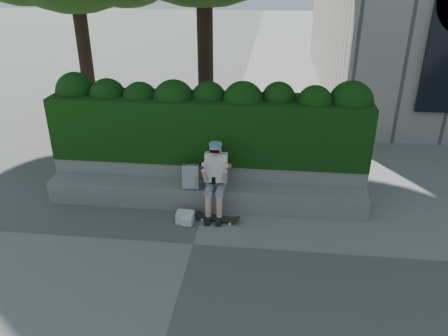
# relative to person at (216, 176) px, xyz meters

# --- Properties ---
(ground) EXTENTS (80.00, 80.00, 0.00)m
(ground) POSITION_rel_person_xyz_m (-0.24, -1.07, -0.75)
(ground) COLOR slate
(ground) RESTS_ON ground
(bench_ledge) EXTENTS (6.00, 0.45, 0.45)m
(bench_ledge) POSITION_rel_person_xyz_m (-0.24, 0.18, -0.53)
(bench_ledge) COLOR gray
(bench_ledge) RESTS_ON ground
(planter_wall) EXTENTS (6.00, 0.50, 0.75)m
(planter_wall) POSITION_rel_person_xyz_m (-0.24, 0.66, -0.38)
(planter_wall) COLOR gray
(planter_wall) RESTS_ON ground
(hedge) EXTENTS (6.00, 1.00, 1.20)m
(hedge) POSITION_rel_person_xyz_m (-0.24, 0.88, 0.60)
(hedge) COLOR black
(hedge) RESTS_ON planter_wall
(person) EXTENTS (0.40, 0.76, 1.38)m
(person) POSITION_rel_person_xyz_m (0.00, 0.00, 0.00)
(person) COLOR gray
(person) RESTS_ON ground
(skateboard) EXTENTS (0.75, 0.29, 0.08)m
(skateboard) POSITION_rel_person_xyz_m (0.06, -0.30, -0.69)
(skateboard) COLOR black
(skateboard) RESTS_ON ground
(backpack_plaid) EXTENTS (0.31, 0.19, 0.44)m
(backpack_plaid) POSITION_rel_person_xyz_m (-0.48, 0.08, -0.08)
(backpack_plaid) COLOR #B7B7BC
(backpack_plaid) RESTS_ON bench_ledge
(backpack_ground) EXTENTS (0.32, 0.23, 0.20)m
(backpack_ground) POSITION_rel_person_xyz_m (-0.50, -0.40, -0.65)
(backpack_ground) COLOR silver
(backpack_ground) RESTS_ON ground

